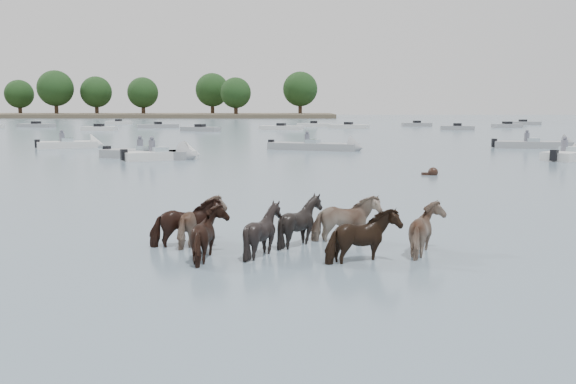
{
  "coord_description": "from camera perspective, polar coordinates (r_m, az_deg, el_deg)",
  "views": [
    {
      "loc": [
        1.45,
        -10.63,
        3.02
      ],
      "look_at": [
        1.18,
        2.85,
        1.1
      ],
      "focal_mm": 37.84,
      "sensor_mm": 36.0,
      "label": 1
    }
  ],
  "objects": [
    {
      "name": "ground",
      "position": [
        11.14,
        -6.42,
        -7.67
      ],
      "size": [
        400.0,
        400.0,
        0.0
      ],
      "primitive_type": "plane",
      "color": "slate",
      "rests_on": "ground"
    },
    {
      "name": "shoreline",
      "position": [
        175.82,
        -22.96,
        6.64
      ],
      "size": [
        160.0,
        30.0,
        1.0
      ],
      "primitive_type": "cube",
      "color": "#4C4233",
      "rests_on": "ground"
    },
    {
      "name": "pony_herd",
      "position": [
        12.74,
        -0.15,
        -3.68
      ],
      "size": [
        6.55,
        2.97,
        1.3
      ],
      "color": "black",
      "rests_on": "ground"
    },
    {
      "name": "swimming_pony",
      "position": [
        27.43,
        13.37,
        1.78
      ],
      "size": [
        0.72,
        0.44,
        0.44
      ],
      "color": "black",
      "rests_on": "ground"
    },
    {
      "name": "motorboat_a",
      "position": [
        35.33,
        -10.91,
        3.43
      ],
      "size": [
        4.63,
        3.54,
        1.92
      ],
      "rotation": [
        0.0,
        0.0,
        0.51
      ],
      "color": "silver",
      "rests_on": "ground"
    },
    {
      "name": "motorboat_b",
      "position": [
        35.9,
        -12.01,
        3.46
      ],
      "size": [
        6.12,
        3.26,
        1.92
      ],
      "rotation": [
        0.0,
        0.0,
        -0.3
      ],
      "color": "gray",
      "rests_on": "ground"
    },
    {
      "name": "motorboat_c",
      "position": [
        41.85,
        3.43,
        4.26
      ],
      "size": [
        6.79,
        3.66,
        1.92
      ],
      "rotation": [
        0.0,
        0.0,
        -0.33
      ],
      "color": "gray",
      "rests_on": "ground"
    },
    {
      "name": "motorboat_d",
      "position": [
        38.76,
        25.45,
        3.19
      ],
      "size": [
        4.52,
        4.39,
        1.92
      ],
      "rotation": [
        0.0,
        0.0,
        0.76
      ],
      "color": "silver",
      "rests_on": "ground"
    },
    {
      "name": "motorboat_e",
      "position": [
        47.61,
        22.86,
        4.1
      ],
      "size": [
        6.0,
        2.24,
        1.92
      ],
      "rotation": [
        0.0,
        0.0,
        -0.11
      ],
      "color": "gray",
      "rests_on": "ground"
    },
    {
      "name": "motorboat_f",
      "position": [
        46.74,
        -19.11,
        4.24
      ],
      "size": [
        4.8,
        3.11,
        1.92
      ],
      "rotation": [
        0.0,
        0.0,
        0.36
      ],
      "color": "silver",
      "rests_on": "ground"
    },
    {
      "name": "distant_flotilla",
      "position": [
        84.51,
        0.18,
        6.23
      ],
      "size": [
        105.05,
        29.48,
        0.93
      ],
      "color": "silver",
      "rests_on": "ground"
    },
    {
      "name": "treeline",
      "position": [
        174.21,
        -21.38,
        8.8
      ],
      "size": [
        150.77,
        20.45,
        12.3
      ],
      "color": "#382619",
      "rests_on": "ground"
    }
  ]
}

